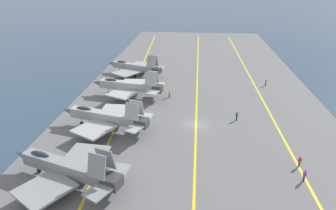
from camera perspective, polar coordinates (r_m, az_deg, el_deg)
ground_plane at (r=54.51m, az=5.34°, el=-4.09°), size 2000.00×2000.00×0.00m
carrier_deck at (r=54.42m, az=5.35°, el=-3.90°), size 181.64×52.27×0.40m
deck_stripe_foul_line at (r=56.28m, az=20.18°, el=-4.17°), size 163.45×3.51×0.01m
deck_stripe_centerline at (r=54.32m, az=5.36°, el=-3.71°), size 163.48×0.36×0.01m
deck_stripe_edge_line at (r=56.10m, az=-9.49°, el=-3.01°), size 163.26×9.14×0.01m
parked_jet_nearest at (r=41.21m, az=-18.84°, el=-11.22°), size 14.23×16.91×6.13m
parked_jet_second at (r=52.63m, az=-11.87°, el=-2.21°), size 13.61×16.79×6.03m
parked_jet_third at (r=65.90m, az=-7.60°, el=3.66°), size 12.79×16.39×6.09m
parked_jet_fourth at (r=80.34m, az=-6.35°, el=7.20°), size 14.24×16.41×5.91m
crew_brown_vest at (r=76.04m, az=18.13°, el=4.16°), size 0.46×0.41×1.69m
crew_purple_vest at (r=43.81m, az=24.58°, el=-12.01°), size 0.46×0.44×1.76m
crew_blue_vest at (r=56.55m, az=12.96°, el=-2.00°), size 0.32×0.42×1.77m
crew_red_vest at (r=46.47m, az=23.81°, el=-9.72°), size 0.36×0.44×1.71m
crew_yellow_vest at (r=65.35m, az=0.26°, el=2.20°), size 0.38×0.45×1.69m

